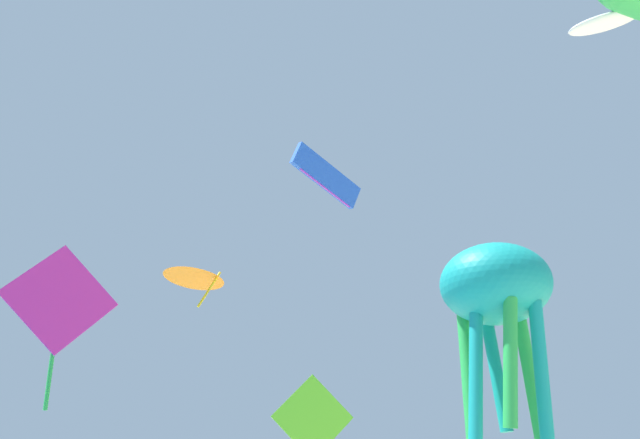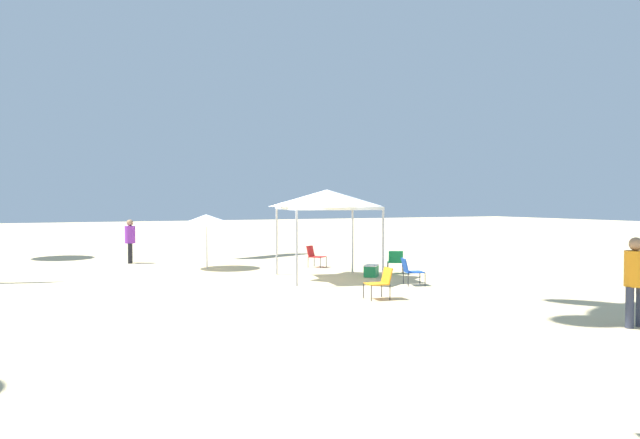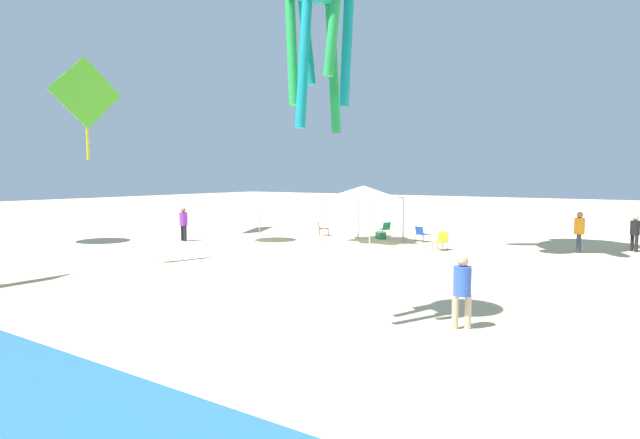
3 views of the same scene
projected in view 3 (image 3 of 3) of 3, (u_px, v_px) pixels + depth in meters
The scene contains 13 objects.
ground at pixel (367, 245), 26.03m from camera, with size 120.00×120.00×0.10m, color #D6BC8C.
canopy_tent at pixel (364, 192), 26.65m from camera, with size 3.57×3.34×2.91m.
beach_umbrella at pixel (259, 206), 27.07m from camera, with size 2.23×2.24×2.05m.
folding_chair_facing_ocean at pixel (385, 228), 29.15m from camera, with size 0.80×0.76×0.82m.
folding_chair_left_of_tent at pixel (422, 233), 26.66m from camera, with size 0.68×0.75×0.82m.
folding_chair_right_of_tent at pixel (441, 240), 23.82m from camera, with size 0.60×0.69×0.82m.
folding_chair_near_cooler at pixel (322, 227), 29.61m from camera, with size 0.81×0.79×0.82m.
cooler_box at pixel (381, 235), 28.00m from camera, with size 0.74×0.72×0.40m.
person_watching_sky at pixel (635, 230), 23.29m from camera, with size 0.39×0.39×1.65m.
person_kite_handler at pixel (462, 286), 11.56m from camera, with size 0.40×0.40×1.66m.
person_near_umbrella at pixel (183, 221), 27.06m from camera, with size 0.47×0.42×1.78m.
person_beachcomber at pixel (579, 229), 23.03m from camera, with size 0.43×0.49×1.82m.
kite_diamond_lime at pixel (86, 97), 18.90m from camera, with size 0.58×2.59×3.76m.
Camera 3 is at (-12.38, 22.79, 3.45)m, focal length 29.06 mm.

